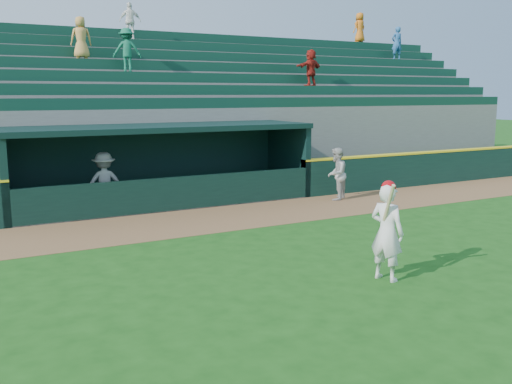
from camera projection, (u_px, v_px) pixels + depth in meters
ground at (295, 269)px, 11.21m from camera, size 120.00×120.00×0.00m
warning_track at (198, 221)px, 15.45m from camera, size 40.00×3.00×0.01m
field_wall_right at (467, 165)px, 22.58m from camera, size 15.50×0.30×1.20m
wall_stripe_right at (468, 150)px, 22.47m from camera, size 15.50×0.32×0.06m
dugout_player_front at (336, 174)px, 18.40m from camera, size 1.05×1.01×1.70m
dugout_player_inside at (104, 183)px, 16.44m from camera, size 1.22×0.81×1.76m
dugout at (158, 160)px, 17.90m from camera, size 9.40×2.80×2.46m
stands at (118, 121)px, 21.67m from camera, size 34.50×6.28×7.45m
batter_at_plate at (387, 231)px, 10.43m from camera, size 0.62×0.84×1.88m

